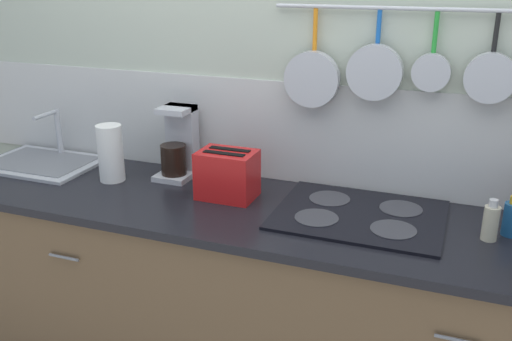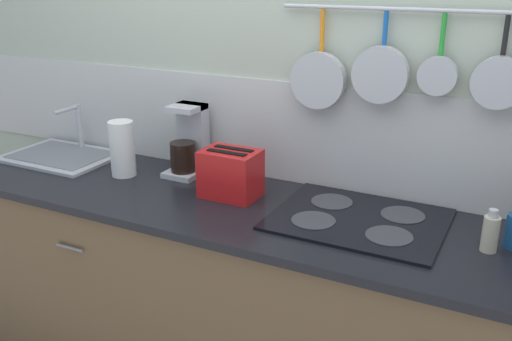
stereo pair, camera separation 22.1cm
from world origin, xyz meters
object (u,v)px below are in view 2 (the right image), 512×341
object	(u,v)px
paper_towel_roll	(122,149)
bottle_cooking_wine	(490,233)
coffee_maker	(189,145)
toaster	(231,173)

from	to	relation	value
paper_towel_roll	bottle_cooking_wine	world-z (taller)	paper_towel_roll
coffee_maker	toaster	size ratio (longest dim) A/B	1.29
paper_towel_roll	toaster	size ratio (longest dim) A/B	1.02
toaster	paper_towel_roll	bearing A→B (deg)	-179.71
paper_towel_roll	toaster	xyz separation A→B (m)	(0.56, 0.00, -0.03)
paper_towel_roll	bottle_cooking_wine	xyz separation A→B (m)	(1.58, -0.03, -0.06)
paper_towel_roll	toaster	world-z (taller)	paper_towel_roll
toaster	coffee_maker	bearing A→B (deg)	152.17
paper_towel_roll	bottle_cooking_wine	size ratio (longest dim) A/B	1.68
coffee_maker	paper_towel_roll	bearing A→B (deg)	-146.29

